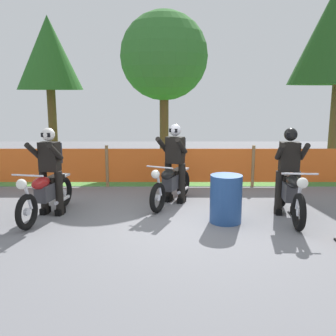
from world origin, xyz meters
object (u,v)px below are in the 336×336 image
rider_trailing (49,166)px  rider_third (287,166)px  motorcycle_lead (170,184)px  spare_drum (225,199)px  motorcycle_trailing (45,194)px  rider_lead (174,159)px  motorcycle_third (289,193)px

rider_trailing → rider_third: 4.58m
motorcycle_lead → spare_drum: size_ratio=2.05×
motorcycle_trailing → rider_lead: (2.46, 1.08, 0.49)m
motorcycle_third → rider_lead: (-2.15, 1.10, 0.47)m
motorcycle_trailing → rider_third: size_ratio=1.18×
motorcycle_trailing → spare_drum: bearing=97.1°
motorcycle_trailing → rider_third: (4.62, 0.21, 0.49)m
motorcycle_lead → rider_lead: bearing=-179.5°
spare_drum → motorcycle_third: bearing=11.4°
spare_drum → motorcycle_trailing: bearing=175.4°
rider_third → spare_drum: rider_third is taller
motorcycle_lead → rider_third: bearing=97.7°
motorcycle_third → spare_drum: size_ratio=2.39×
motorcycle_lead → motorcycle_third: size_ratio=0.86×
motorcycle_trailing → motorcycle_third: 4.60m
rider_lead → rider_third: size_ratio=1.00×
spare_drum → rider_lead: bearing=123.7°
rider_third → spare_drum: (-1.26, -0.48, -0.51)m
rider_lead → motorcycle_trailing: bearing=-41.7°
motorcycle_lead → rider_trailing: size_ratio=1.07×
motorcycle_third → rider_lead: size_ratio=1.25×
motorcycle_lead → rider_lead: (0.09, 0.19, 0.51)m
motorcycle_lead → motorcycle_trailing: (-2.37, -0.89, 0.02)m
rider_trailing → rider_lead: bearing=121.4°
motorcycle_lead → rider_third: rider_third is taller
rider_trailing → spare_drum: (3.32, -0.48, -0.51)m
motorcycle_trailing → spare_drum: size_ratio=2.27×
rider_lead → spare_drum: bearing=58.2°
motorcycle_lead → rider_trailing: rider_trailing is taller
rider_lead → motorcycle_lead: bearing=0.5°
motorcycle_third → rider_trailing: size_ratio=1.25×
motorcycle_trailing → rider_third: rider_third is taller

